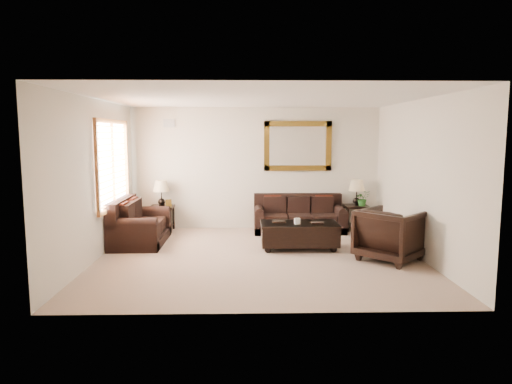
{
  "coord_description": "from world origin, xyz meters",
  "views": [
    {
      "loc": [
        -0.23,
        -7.67,
        2.1
      ],
      "look_at": [
        -0.04,
        0.6,
        1.06
      ],
      "focal_mm": 32.0,
      "sensor_mm": 36.0,
      "label": 1
    }
  ],
  "objects_px": {
    "loveseat": "(138,227)",
    "end_table_left": "(162,198)",
    "coffee_table": "(299,233)",
    "armchair": "(391,232)",
    "end_table_right": "(356,197)",
    "sofa": "(299,218)"
  },
  "relations": [
    {
      "from": "loveseat",
      "to": "armchair",
      "type": "height_order",
      "value": "armchair"
    },
    {
      "from": "sofa",
      "to": "loveseat",
      "type": "bearing_deg",
      "value": -162.08
    },
    {
      "from": "coffee_table",
      "to": "end_table_left",
      "type": "bearing_deg",
      "value": 150.07
    },
    {
      "from": "end_table_left",
      "to": "coffee_table",
      "type": "distance_m",
      "value": 3.28
    },
    {
      "from": "loveseat",
      "to": "end_table_left",
      "type": "xyz_separation_m",
      "value": [
        0.27,
        1.15,
        0.41
      ]
    },
    {
      "from": "loveseat",
      "to": "armchair",
      "type": "xyz_separation_m",
      "value": [
        4.52,
        -1.3,
        0.16
      ]
    },
    {
      "from": "end_table_left",
      "to": "armchair",
      "type": "bearing_deg",
      "value": -29.9
    },
    {
      "from": "loveseat",
      "to": "coffee_table",
      "type": "distance_m",
      "value": 3.12
    },
    {
      "from": "coffee_table",
      "to": "end_table_right",
      "type": "bearing_deg",
      "value": 48.26
    },
    {
      "from": "end_table_right",
      "to": "sofa",
      "type": "bearing_deg",
      "value": -175.86
    },
    {
      "from": "end_table_right",
      "to": "armchair",
      "type": "distance_m",
      "value": 2.46
    },
    {
      "from": "end_table_right",
      "to": "armchair",
      "type": "bearing_deg",
      "value": -90.34
    },
    {
      "from": "sofa",
      "to": "coffee_table",
      "type": "bearing_deg",
      "value": -96.43
    },
    {
      "from": "sofa",
      "to": "coffee_table",
      "type": "distance_m",
      "value": 1.54
    },
    {
      "from": "end_table_left",
      "to": "end_table_right",
      "type": "bearing_deg",
      "value": 0.01
    },
    {
      "from": "sofa",
      "to": "armchair",
      "type": "relative_size",
      "value": 2.02
    },
    {
      "from": "loveseat",
      "to": "end_table_left",
      "type": "height_order",
      "value": "end_table_left"
    },
    {
      "from": "sofa",
      "to": "end_table_right",
      "type": "distance_m",
      "value": 1.36
    },
    {
      "from": "loveseat",
      "to": "coffee_table",
      "type": "relative_size",
      "value": 1.09
    },
    {
      "from": "coffee_table",
      "to": "armchair",
      "type": "xyz_separation_m",
      "value": [
        1.44,
        -0.82,
        0.18
      ]
    },
    {
      "from": "coffee_table",
      "to": "armchair",
      "type": "distance_m",
      "value": 1.67
    },
    {
      "from": "sofa",
      "to": "coffee_table",
      "type": "relative_size",
      "value": 1.37
    }
  ]
}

